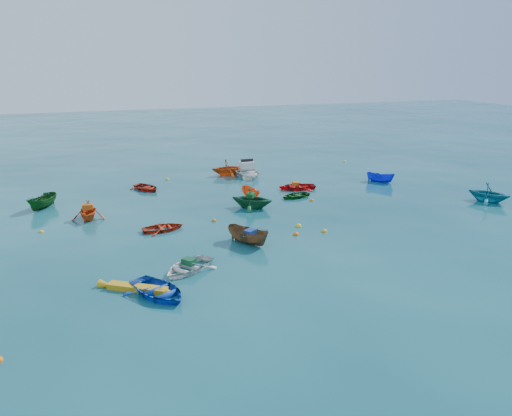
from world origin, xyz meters
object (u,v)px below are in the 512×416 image
object	(u,v)px
dinghy_blue_sw	(159,295)
kayak_yellow	(138,291)
dinghy_white_near	(188,271)
motorboat_white	(247,176)

from	to	relation	value
dinghy_blue_sw	kayak_yellow	bearing A→B (deg)	109.39
dinghy_white_near	kayak_yellow	distance (m)	3.06
dinghy_white_near	kayak_yellow	xyz separation A→B (m)	(-2.67, -1.50, 0.00)
dinghy_blue_sw	dinghy_white_near	distance (m)	2.93
motorboat_white	dinghy_blue_sw	bearing A→B (deg)	-116.32
dinghy_blue_sw	kayak_yellow	world-z (taller)	dinghy_blue_sw
dinghy_blue_sw	motorboat_white	size ratio (longest dim) A/B	0.76
motorboat_white	dinghy_white_near	bearing A→B (deg)	-114.83
dinghy_blue_sw	motorboat_white	world-z (taller)	motorboat_white
dinghy_blue_sw	dinghy_white_near	size ratio (longest dim) A/B	1.10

